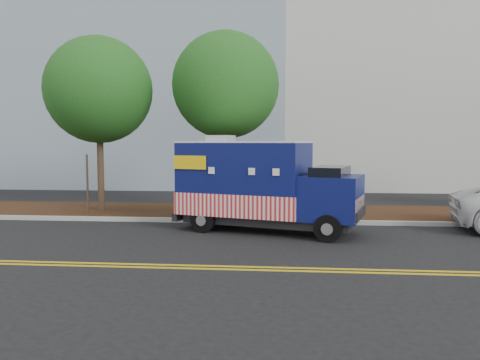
{
  "coord_description": "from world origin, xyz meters",
  "views": [
    {
      "loc": [
        1.84,
        -14.89,
        2.83
      ],
      "look_at": [
        0.45,
        0.6,
        1.59
      ],
      "focal_mm": 35.0,
      "sensor_mm": 36.0,
      "label": 1
    }
  ],
  "objects": [
    {
      "name": "centerline_far",
      "position": [
        0.0,
        -4.7,
        0.01
      ],
      "size": [
        120.0,
        0.1,
        0.01
      ],
      "primitive_type": "cube",
      "color": "gold",
      "rests_on": "ground"
    },
    {
      "name": "curb",
      "position": [
        0.0,
        1.4,
        0.07
      ],
      "size": [
        120.0,
        0.18,
        0.15
      ],
      "primitive_type": "cube",
      "color": "#9E9E99",
      "rests_on": "ground"
    },
    {
      "name": "ground",
      "position": [
        0.0,
        0.0,
        0.0
      ],
      "size": [
        120.0,
        120.0,
        0.0
      ],
      "primitive_type": "plane",
      "color": "black",
      "rests_on": "ground"
    },
    {
      "name": "sign_post",
      "position": [
        -5.44,
        2.02,
        1.2
      ],
      "size": [
        0.06,
        0.06,
        2.4
      ],
      "primitive_type": "cube",
      "color": "#473828",
      "rests_on": "ground"
    },
    {
      "name": "tree_a",
      "position": [
        -5.38,
        3.19,
        4.9
      ],
      "size": [
        4.19,
        4.19,
        7.01
      ],
      "color": "#38281C",
      "rests_on": "ground"
    },
    {
      "name": "food_truck",
      "position": [
        1.13,
        0.06,
        1.39
      ],
      "size": [
        6.18,
        3.69,
        3.08
      ],
      "rotation": [
        0.0,
        0.0,
        -0.29
      ],
      "color": "black",
      "rests_on": "ground"
    },
    {
      "name": "tree_b",
      "position": [
        -0.38,
        3.49,
        5.07
      ],
      "size": [
        4.17,
        4.17,
        7.17
      ],
      "color": "#38281C",
      "rests_on": "ground"
    },
    {
      "name": "centerline_near",
      "position": [
        0.0,
        -4.45,
        0.01
      ],
      "size": [
        120.0,
        0.1,
        0.01
      ],
      "primitive_type": "cube",
      "color": "gold",
      "rests_on": "ground"
    },
    {
      "name": "mulch_strip",
      "position": [
        0.0,
        3.5,
        0.07
      ],
      "size": [
        120.0,
        4.0,
        0.15
      ],
      "primitive_type": "cube",
      "color": "black",
      "rests_on": "ground"
    }
  ]
}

